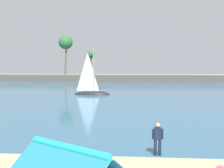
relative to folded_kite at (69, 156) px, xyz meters
The scene contains 5 objects.
sea 53.14m from the folded_kite, 89.34° to the left, with size 220.00×100.54×0.06m, color #33607F.
palm_headland 63.41m from the folded_kite, 87.04° to the left, with size 111.02×6.26×12.50m.
folded_kite is the anchor object (origin of this frame).
person_at_waterline 4.76m from the folded_kite, 39.07° to the left, with size 0.55×0.22×1.67m.
sailboat_near_shore 31.75m from the folded_kite, 97.16° to the left, with size 5.34×1.62×7.74m.
Camera 1 is at (2.02, -5.26, 4.49)m, focal length 46.87 mm.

